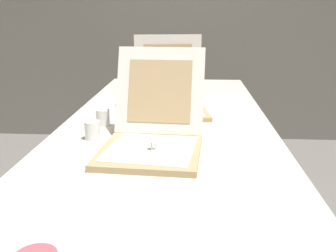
# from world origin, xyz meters

# --- Properties ---
(wall_back) EXTENTS (10.00, 0.10, 2.60)m
(wall_back) POSITION_xyz_m (0.00, 2.77, 1.30)
(wall_back) COLOR gray
(wall_back) RESTS_ON ground
(table) EXTENTS (0.93, 2.43, 0.73)m
(table) POSITION_xyz_m (0.00, 0.67, 0.69)
(table) COLOR silver
(table) RESTS_ON ground
(pizza_box_front) EXTENTS (0.38, 0.50, 0.35)m
(pizza_box_front) POSITION_xyz_m (-0.03, 0.38, 0.78)
(pizza_box_front) COLOR tan
(pizza_box_front) RESTS_ON table
(pizza_box_middle) EXTENTS (0.40, 0.41, 0.37)m
(pizza_box_middle) POSITION_xyz_m (0.00, 0.94, 0.78)
(pizza_box_middle) COLOR tan
(pizza_box_middle) RESTS_ON table
(cup_white_near_center) EXTENTS (0.06, 0.06, 0.07)m
(cup_white_near_center) POSITION_xyz_m (-0.28, 0.49, 0.77)
(cup_white_near_center) COLOR white
(cup_white_near_center) RESTS_ON table
(cup_white_far) EXTENTS (0.06, 0.06, 0.07)m
(cup_white_far) POSITION_xyz_m (-0.25, 1.04, 0.77)
(cup_white_far) COLOR white
(cup_white_far) RESTS_ON table
(cup_white_mid) EXTENTS (0.06, 0.06, 0.07)m
(cup_white_mid) POSITION_xyz_m (-0.28, 0.67, 0.77)
(cup_white_mid) COLOR white
(cup_white_mid) RESTS_ON table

